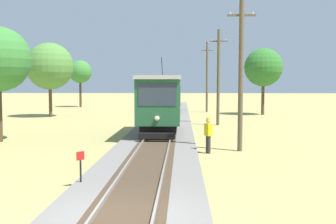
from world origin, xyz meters
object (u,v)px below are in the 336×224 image
freight_car (170,99)px  trackside_signal_marker (81,167)px  red_tram (161,102)px  tree_left_far (50,66)px  tree_right_near (80,72)px  utility_pole_mid (218,77)px  utility_pole_far (207,76)px  utility_pole_near_tram (241,73)px  tree_left_near (263,67)px  track_worker (208,133)px

freight_car → trackside_signal_marker: size_ratio=4.41×
red_tram → tree_left_far: bearing=129.9°
tree_right_near → trackside_signal_marker: bearing=-75.9°
tree_right_near → tree_left_far: bearing=-85.9°
freight_car → utility_pole_mid: size_ratio=0.68×
red_tram → trackside_signal_marker: 13.61m
red_tram → utility_pole_far: size_ratio=1.04×
tree_left_far → utility_pole_near_tram: bearing=-51.5°
tree_left_near → tree_left_far: (-21.86, -3.53, 0.01)m
utility_pole_mid → tree_left_near: 12.66m
freight_car → utility_pole_far: (4.26, 2.13, 2.63)m
utility_pole_mid → tree_left_far: bearing=154.5°
freight_car → utility_pole_mid: bearing=-71.8°
red_tram → track_worker: (2.64, -6.74, -1.21)m
utility_pole_near_tram → utility_pole_mid: size_ratio=1.00×
freight_car → track_worker: 26.31m
freight_car → utility_pole_near_tram: (4.26, -25.49, 2.34)m
red_tram → utility_pole_far: bearing=78.8°
utility_pole_far → tree_right_near: 19.77m
red_tram → tree_left_far: (-11.85, 14.15, 2.87)m
freight_car → trackside_signal_marker: 32.88m
red_tram → utility_pole_mid: bearing=56.6°
utility_pole_mid → track_worker: bearing=-97.0°
tree_left_far → red_tram: bearing=-50.1°
utility_pole_far → track_worker: 28.52m
utility_pole_mid → track_worker: 13.62m
red_tram → utility_pole_far: (4.26, 21.55, 1.99)m
red_tram → track_worker: 7.34m
red_tram → trackside_signal_marker: bearing=-98.1°
trackside_signal_marker → tree_right_near: size_ratio=0.18×
utility_pole_near_tram → tree_left_near: 24.46m
utility_pole_near_tram → utility_pole_mid: bearing=90.0°
utility_pole_near_tram → tree_left_near: size_ratio=1.07×
trackside_signal_marker → utility_pole_far: bearing=80.0°
utility_pole_near_tram → utility_pole_far: (-0.00, 27.62, 0.29)m
tree_left_near → tree_left_far: tree_left_far is taller
utility_pole_near_tram → trackside_signal_marker: 10.10m
tree_right_near → utility_pole_far: bearing=-28.8°
trackside_signal_marker → utility_pole_mid: bearing=72.7°
red_tram → tree_right_near: (-13.05, 31.07, 2.76)m
freight_car → track_worker: (2.64, -26.17, -0.57)m
utility_pole_far → tree_right_near: size_ratio=1.24×
tree_left_near → utility_pole_near_tram: bearing=-103.6°
freight_car → tree_right_near: size_ratio=0.79×
red_tram → tree_right_near: size_ratio=1.29×
utility_pole_mid → tree_left_far: size_ratio=1.03×
red_tram → trackside_signal_marker: (-1.91, -13.39, -1.53)m
tree_left_near → track_worker: bearing=-106.8°
tree_left_far → track_worker: bearing=-55.3°
track_worker → utility_pole_far: bearing=59.0°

